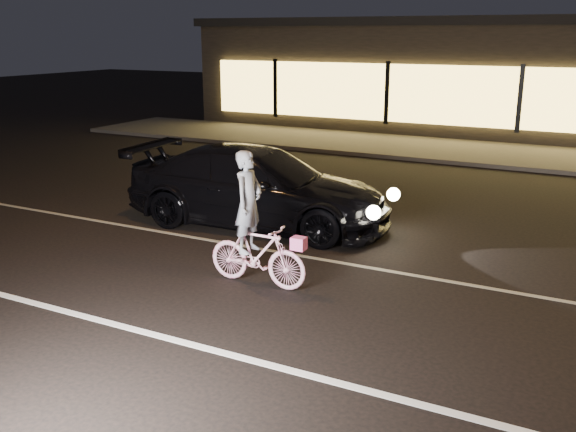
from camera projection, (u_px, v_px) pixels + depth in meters
The scene contains 7 objects.
ground at pixel (339, 319), 8.49m from camera, with size 90.00×90.00×0.00m, color black.
lane_stripe_near at pixel (287, 369), 7.21m from camera, with size 60.00×0.12×0.01m, color silver.
lane_stripe_far at pixel (388, 271), 10.20m from camera, with size 60.00×0.10×0.01m, color gray.
sidewalk at pixel (506, 155), 19.57m from camera, with size 30.00×4.00×0.12m, color #383533.
storefront at pixel (538, 74), 24.08m from camera, with size 25.40×8.42×4.20m.
cyclist at pixel (255, 238), 9.48m from camera, with size 1.61×0.55×2.03m.
sedan at pixel (258, 187), 12.48m from camera, with size 5.38×2.53×1.52m.
Camera 1 is at (2.99, -7.22, 3.65)m, focal length 40.00 mm.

